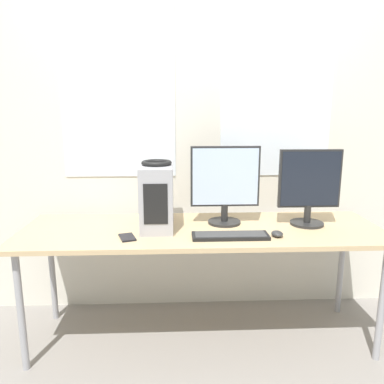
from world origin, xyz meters
The scene contains 10 objects.
ground_plane centered at (0.00, 0.00, 0.00)m, with size 14.00×14.00×0.00m, color gray.
wall_back centered at (0.00, 0.84, 1.35)m, with size 8.00×0.07×2.70m.
desk centered at (0.00, 0.35, 0.70)m, with size 2.22×0.71×0.75m.
pc_tower centered at (-0.27, 0.39, 0.94)m, with size 0.19×0.40×0.39m.
headphones centered at (-0.27, 0.39, 1.15)m, with size 0.18×0.18×0.03m.
monitor_main centered at (0.15, 0.45, 1.01)m, with size 0.43×0.21×0.50m.
monitor_right_near centered at (0.67, 0.40, 1.00)m, with size 0.39×0.21×0.48m.
keyboard centered at (0.15, 0.17, 0.76)m, with size 0.44×0.13×0.02m.
mouse centered at (0.42, 0.17, 0.76)m, with size 0.07×0.08×0.03m.
cell_phone centered at (-0.44, 0.18, 0.75)m, with size 0.12×0.15×0.01m.
Camera 1 is at (-0.16, -1.86, 1.45)m, focal length 35.00 mm.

